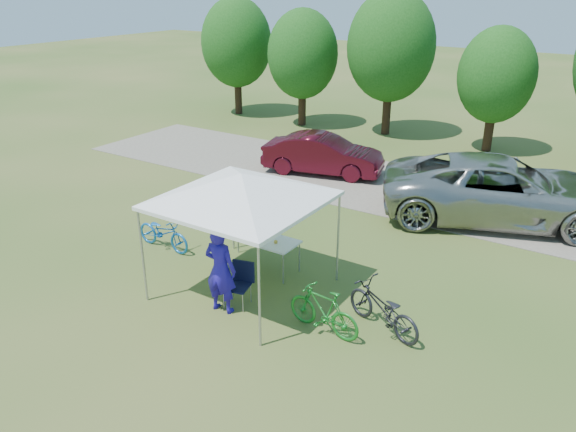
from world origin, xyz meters
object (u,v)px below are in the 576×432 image
object	(u,v)px
folding_table	(259,239)
cyclist	(221,269)
bike_dark	(383,309)
bike_blue	(163,232)
bike_green	(324,310)
folding_chair	(240,280)
sedan	(323,154)
minivan	(501,190)
cooler	(246,228)

from	to	relation	value
folding_table	cyclist	size ratio (longest dim) A/B	1.01
bike_dark	folding_table	bearing A→B (deg)	-83.09
bike_blue	bike_green	size ratio (longest dim) A/B	1.05
folding_table	folding_chair	size ratio (longest dim) A/B	2.02
bike_blue	bike_green	distance (m)	5.35
folding_table	bike_green	bearing A→B (deg)	-29.72
folding_table	bike_blue	size ratio (longest dim) A/B	1.14
sedan	folding_table	bearing A→B (deg)	-176.23
minivan	sedan	xyz separation A→B (m)	(-6.26, 0.90, -0.22)
folding_chair	bike_dark	world-z (taller)	bike_dark
folding_table	cyclist	world-z (taller)	cyclist
bike_blue	bike_green	bearing A→B (deg)	-99.62
cyclist	bike_blue	world-z (taller)	cyclist
bike_green	minivan	distance (m)	7.66
bike_green	sedan	distance (m)	9.71
folding_chair	cyclist	xyz separation A→B (m)	(-0.16, -0.43, 0.39)
folding_table	minivan	xyz separation A→B (m)	(4.02, 6.03, 0.18)
cooler	cyclist	world-z (taller)	cyclist
sedan	cyclist	bearing A→B (deg)	-177.28
folding_chair	bike_green	size ratio (longest dim) A/B	0.59
folding_table	bike_blue	distance (m)	2.71
folding_table	bike_dark	bearing A→B (deg)	-12.82
folding_chair	cooler	size ratio (longest dim) A/B	2.21
bike_blue	bike_dark	xyz separation A→B (m)	(6.19, -0.30, 0.04)
folding_chair	bike_blue	size ratio (longest dim) A/B	0.57
folding_table	cooler	xyz separation A→B (m)	(-0.37, 0.00, 0.20)
sedan	bike_green	bearing A→B (deg)	-164.21
bike_green	bike_dark	distance (m)	1.16
bike_dark	cyclist	bearing A→B (deg)	-49.83
bike_dark	minivan	world-z (taller)	minivan
bike_dark	cooler	bearing A→B (deg)	-81.92
cooler	cyclist	xyz separation A→B (m)	(0.82, -1.96, 0.00)
folding_chair	minivan	bearing A→B (deg)	51.60
folding_table	sedan	distance (m)	7.28
cyclist	sedan	world-z (taller)	cyclist
folding_table	cyclist	bearing A→B (deg)	-76.96
bike_blue	bike_green	xyz separation A→B (m)	(5.25, -0.99, 0.04)
folding_chair	cooler	world-z (taller)	cooler
cooler	bike_green	size ratio (longest dim) A/B	0.27
folding_chair	bike_green	bearing A→B (deg)	-12.96
folding_table	minivan	size ratio (longest dim) A/B	0.30
cooler	bike_green	xyz separation A→B (m)	(2.97, -1.49, -0.47)
folding_chair	bike_green	xyz separation A→B (m)	(2.00, 0.04, -0.08)
folding_table	bike_green	size ratio (longest dim) A/B	1.20
folding_table	bike_green	world-z (taller)	bike_green
minivan	sedan	bearing A→B (deg)	61.22
sedan	bike_dark	bearing A→B (deg)	-157.37
cooler	minivan	size ratio (longest dim) A/B	0.07
cooler	bike_green	world-z (taller)	cooler
folding_table	bike_blue	bearing A→B (deg)	-169.29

